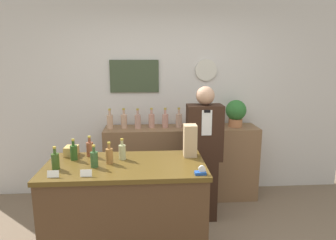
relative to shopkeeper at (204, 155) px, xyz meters
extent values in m
cube|color=silver|center=(-0.43, 0.83, 0.56)|extent=(5.20, 0.06, 2.70)
cube|color=#38452E|center=(-0.81, 0.78, 0.85)|extent=(0.65, 0.02, 0.43)
cylinder|color=beige|center=(0.15, 0.78, 0.93)|extent=(0.29, 0.03, 0.29)
cube|color=brown|center=(-0.20, 0.55, -0.29)|extent=(2.02, 0.43, 0.98)
cube|color=#4C331E|center=(-0.84, -0.75, -0.32)|extent=(1.37, 0.68, 0.93)
cube|color=#513B16|center=(-0.84, -0.75, 0.17)|extent=(1.40, 0.71, 0.04)
cube|color=#331E14|center=(0.00, 0.00, -0.42)|extent=(0.30, 0.24, 0.73)
cube|color=#331E14|center=(0.00, 0.00, 0.26)|extent=(0.40, 0.24, 0.64)
cube|color=white|center=(0.00, -0.12, 0.40)|extent=(0.11, 0.01, 0.28)
cube|color=black|center=(0.00, -0.13, 0.53)|extent=(0.07, 0.01, 0.03)
sphere|color=tan|center=(0.00, 0.00, 0.69)|extent=(0.21, 0.21, 0.21)
cylinder|color=#B27047|center=(0.52, 0.56, 0.25)|extent=(0.18, 0.18, 0.11)
sphere|color=#2D6B2D|center=(0.52, 0.56, 0.42)|extent=(0.27, 0.27, 0.27)
cube|color=tan|center=(-0.25, -0.57, 0.34)|extent=(0.12, 0.13, 0.30)
cube|color=#1E4799|center=(-0.23, -1.03, 0.20)|extent=(0.09, 0.06, 0.02)
cylinder|color=silver|center=(-0.21, -1.03, 0.23)|extent=(0.06, 0.02, 0.06)
cube|color=white|center=(-1.38, -1.01, 0.22)|extent=(0.09, 0.02, 0.06)
cube|color=white|center=(-1.13, -1.01, 0.22)|extent=(0.09, 0.02, 0.06)
cube|color=tan|center=(-1.37, -0.48, 0.23)|extent=(0.12, 0.14, 0.09)
cylinder|color=#334E1C|center=(-1.41, -0.83, 0.25)|extent=(0.06, 0.06, 0.13)
cylinder|color=#334E1C|center=(-1.41, -0.83, 0.34)|extent=(0.02, 0.02, 0.05)
cylinder|color=#B29933|center=(-1.41, -0.83, 0.38)|extent=(0.03, 0.03, 0.02)
cylinder|color=#2A4E1D|center=(-1.31, -0.61, 0.25)|extent=(0.06, 0.06, 0.13)
cylinder|color=#2A4E1D|center=(-1.31, -0.61, 0.34)|extent=(0.02, 0.02, 0.05)
cylinder|color=#B29933|center=(-1.31, -0.61, 0.38)|extent=(0.03, 0.03, 0.02)
cylinder|color=brown|center=(-1.19, -0.51, 0.25)|extent=(0.06, 0.06, 0.13)
cylinder|color=brown|center=(-1.19, -0.51, 0.34)|extent=(0.02, 0.02, 0.05)
cylinder|color=#B29933|center=(-1.19, -0.51, 0.38)|extent=(0.03, 0.03, 0.02)
cylinder|color=#33562D|center=(-1.10, -0.81, 0.25)|extent=(0.06, 0.06, 0.13)
cylinder|color=#33562D|center=(-1.10, -0.81, 0.34)|extent=(0.02, 0.02, 0.05)
cylinder|color=#B29933|center=(-1.10, -0.81, 0.38)|extent=(0.03, 0.03, 0.02)
cylinder|color=#996733|center=(-0.98, -0.72, 0.25)|extent=(0.06, 0.06, 0.13)
cylinder|color=#996733|center=(-0.98, -0.72, 0.34)|extent=(0.02, 0.02, 0.05)
cylinder|color=#B29933|center=(-0.98, -0.72, 0.38)|extent=(0.03, 0.03, 0.02)
cylinder|color=tan|center=(-0.87, -0.62, 0.25)|extent=(0.06, 0.06, 0.13)
cylinder|color=tan|center=(-0.87, -0.62, 0.34)|extent=(0.02, 0.02, 0.05)
cylinder|color=#B29933|center=(-0.87, -0.62, 0.38)|extent=(0.03, 0.03, 0.02)
cylinder|color=tan|center=(-1.13, 0.55, 0.29)|extent=(0.08, 0.08, 0.18)
cylinder|color=tan|center=(-1.13, 0.55, 0.41)|extent=(0.03, 0.03, 0.06)
cylinder|color=#B29933|center=(-1.13, 0.55, 0.45)|extent=(0.03, 0.03, 0.02)
cylinder|color=tan|center=(-0.95, 0.56, 0.29)|extent=(0.08, 0.08, 0.18)
cylinder|color=tan|center=(-0.95, 0.56, 0.41)|extent=(0.03, 0.03, 0.06)
cylinder|color=#B29933|center=(-0.95, 0.56, 0.45)|extent=(0.03, 0.03, 0.02)
cylinder|color=tan|center=(-0.77, 0.54, 0.29)|extent=(0.08, 0.08, 0.18)
cylinder|color=tan|center=(-0.77, 0.54, 0.41)|extent=(0.03, 0.03, 0.06)
cylinder|color=#B29933|center=(-0.77, 0.54, 0.45)|extent=(0.03, 0.03, 0.02)
cylinder|color=tan|center=(-0.59, 0.57, 0.29)|extent=(0.08, 0.08, 0.18)
cylinder|color=tan|center=(-0.59, 0.57, 0.41)|extent=(0.03, 0.03, 0.06)
cylinder|color=#B29933|center=(-0.59, 0.57, 0.45)|extent=(0.03, 0.03, 0.02)
cylinder|color=tan|center=(-0.41, 0.56, 0.29)|extent=(0.08, 0.08, 0.18)
cylinder|color=tan|center=(-0.41, 0.56, 0.41)|extent=(0.03, 0.03, 0.06)
cylinder|color=#B29933|center=(-0.41, 0.56, 0.45)|extent=(0.03, 0.03, 0.02)
cylinder|color=tan|center=(-0.23, 0.56, 0.29)|extent=(0.08, 0.08, 0.18)
cylinder|color=tan|center=(-0.23, 0.56, 0.41)|extent=(0.03, 0.03, 0.06)
cylinder|color=#B29933|center=(-0.23, 0.56, 0.45)|extent=(0.03, 0.03, 0.02)
cylinder|color=tan|center=(-0.05, 0.56, 0.29)|extent=(0.08, 0.08, 0.18)
cylinder|color=tan|center=(-0.05, 0.56, 0.41)|extent=(0.03, 0.03, 0.06)
cylinder|color=#B29933|center=(-0.05, 0.56, 0.45)|extent=(0.03, 0.03, 0.02)
cylinder|color=tan|center=(0.12, 0.55, 0.29)|extent=(0.08, 0.08, 0.18)
cylinder|color=tan|center=(0.12, 0.55, 0.41)|extent=(0.03, 0.03, 0.06)
cylinder|color=#B29933|center=(0.12, 0.55, 0.45)|extent=(0.03, 0.03, 0.02)
cylinder|color=tan|center=(0.30, 0.54, 0.29)|extent=(0.08, 0.08, 0.18)
cylinder|color=tan|center=(0.30, 0.54, 0.41)|extent=(0.03, 0.03, 0.06)
cylinder|color=#B29933|center=(0.30, 0.54, 0.45)|extent=(0.03, 0.03, 0.02)
camera|label=1|loc=(-0.64, -3.25, 1.11)|focal=32.00mm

